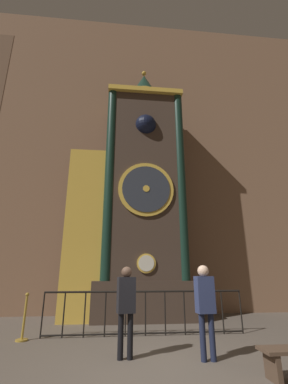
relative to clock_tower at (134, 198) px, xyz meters
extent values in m
plane|color=brown|center=(0.17, -4.56, -4.21)|extent=(28.00, 28.00, 0.00)
cube|color=#846047|center=(0.17, 1.23, 2.87)|extent=(24.00, 0.30, 14.16)
cube|color=#423328|center=(0.40, 0.03, -3.58)|extent=(3.49, 1.61, 1.26)
cube|color=#423328|center=(0.40, 0.03, 0.76)|extent=(2.79, 1.40, 7.42)
cube|color=gold|center=(0.40, -0.07, 4.37)|extent=(3.01, 1.54, 0.20)
cylinder|color=gold|center=(0.40, -0.70, -2.40)|extent=(0.63, 0.05, 0.63)
cylinder|color=silver|center=(0.40, -0.73, -2.40)|extent=(0.52, 0.03, 0.52)
cylinder|color=gold|center=(0.40, -0.70, 0.16)|extent=(2.00, 0.07, 2.00)
cylinder|color=#2D333D|center=(0.40, -0.74, 0.16)|extent=(1.72, 0.04, 1.72)
cylinder|color=gold|center=(0.40, -0.76, 0.16)|extent=(0.24, 0.03, 0.24)
cube|color=black|center=(0.40, -0.18, 2.84)|extent=(1.03, 0.42, 1.03)
sphere|color=black|center=(0.40, -0.59, 2.84)|extent=(0.82, 0.82, 0.82)
cylinder|color=#142D23|center=(-0.93, -0.56, 0.76)|extent=(0.35, 0.35, 7.42)
cylinder|color=#142D23|center=(1.72, -0.56, 0.76)|extent=(0.35, 0.35, 7.42)
cylinder|color=gold|center=(0.40, 0.03, 4.62)|extent=(1.09, 1.09, 0.30)
cone|color=#163227|center=(0.40, 0.03, 5.27)|extent=(1.04, 1.04, 1.00)
sphere|color=gold|center=(0.40, 0.03, 5.89)|extent=(0.20, 0.20, 0.20)
cube|color=#4C3828|center=(-1.70, 0.08, -1.26)|extent=(1.31, 1.19, 5.90)
cube|color=gold|center=(-1.70, -0.53, -1.26)|extent=(1.38, 0.06, 5.90)
cylinder|color=black|center=(-2.37, -2.20, -3.68)|extent=(0.04, 0.04, 1.07)
cylinder|color=black|center=(-1.85, -2.20, -3.68)|extent=(0.04, 0.04, 1.07)
cylinder|color=black|center=(-1.34, -2.20, -3.68)|extent=(0.04, 0.04, 1.07)
cylinder|color=black|center=(-0.82, -2.20, -3.68)|extent=(0.04, 0.04, 1.07)
cylinder|color=black|center=(-0.31, -2.20, -3.68)|extent=(0.04, 0.04, 1.07)
cylinder|color=black|center=(0.21, -2.20, -3.68)|extent=(0.04, 0.04, 1.07)
cylinder|color=black|center=(0.72, -2.20, -3.68)|extent=(0.04, 0.04, 1.07)
cylinder|color=black|center=(1.24, -2.20, -3.68)|extent=(0.04, 0.04, 1.07)
cylinder|color=black|center=(1.75, -2.20, -3.68)|extent=(0.04, 0.04, 1.07)
cylinder|color=black|center=(2.27, -2.20, -3.68)|extent=(0.04, 0.04, 1.07)
cylinder|color=black|center=(2.78, -2.20, -3.68)|extent=(0.04, 0.04, 1.07)
cylinder|color=black|center=(0.21, -2.20, -3.16)|extent=(5.15, 0.05, 0.05)
cylinder|color=black|center=(0.21, -2.20, -4.15)|extent=(5.15, 0.04, 0.04)
cylinder|color=black|center=(-0.45, -3.96, -3.82)|extent=(0.11, 0.11, 0.79)
cylinder|color=black|center=(-0.27, -3.96, -3.82)|extent=(0.11, 0.11, 0.79)
cube|color=black|center=(-0.36, -3.96, -3.09)|extent=(0.38, 0.28, 0.66)
sphere|color=brown|center=(-0.36, -3.96, -2.67)|extent=(0.21, 0.21, 0.21)
cylinder|color=#1B213A|center=(1.05, -4.22, -3.81)|extent=(0.11, 0.11, 0.80)
cylinder|color=#1B213A|center=(1.23, -4.22, -3.81)|extent=(0.11, 0.11, 0.80)
cube|color=navy|center=(1.14, -4.22, -3.08)|extent=(0.36, 0.25, 0.67)
sphere|color=beige|center=(1.14, -4.22, -2.65)|extent=(0.22, 0.22, 0.22)
cylinder|color=#B28E33|center=(-2.73, -2.38, -4.19)|extent=(0.28, 0.28, 0.04)
cylinder|color=#B28E33|center=(-2.73, -2.38, -3.72)|extent=(0.06, 0.06, 0.98)
sphere|color=#B28E33|center=(-2.73, -2.38, -3.20)|extent=(0.09, 0.09, 0.09)
cube|color=brown|center=(1.80, -5.19, -4.02)|extent=(0.08, 0.36, 0.39)
camera|label=1|loc=(-0.57, -9.40, -2.64)|focal=24.00mm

